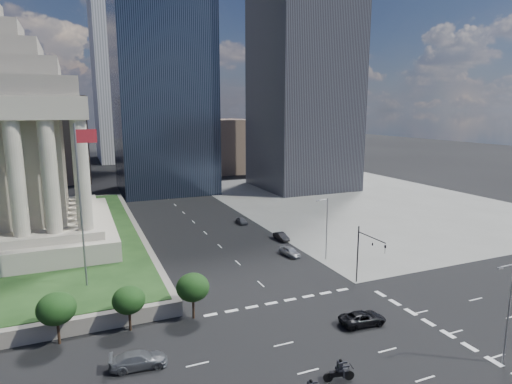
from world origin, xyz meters
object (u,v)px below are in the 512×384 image
suv_grey (139,360)px  parked_sedan_near (290,251)px  flagpole (81,197)px  pickup_truck (363,318)px  street_lamp_south (508,308)px  parked_sedan_mid (281,237)px  traffic_signal_ne (366,249)px  parked_sedan_far (242,220)px  street_lamp_north (326,225)px  motorcycle_trail (339,370)px

suv_grey → parked_sedan_near: 34.95m
flagpole → pickup_truck: 35.69m
street_lamp_south → parked_sedan_mid: size_ratio=2.44×
street_lamp_south → pickup_truck: (-7.41, 11.28, -4.93)m
flagpole → parked_sedan_near: (30.83, 4.75, -12.37)m
traffic_signal_ne → street_lamp_south: size_ratio=0.80×
suv_grey → parked_sedan_far: size_ratio=1.34×
street_lamp_north → suv_grey: (-31.43, -18.33, -4.90)m
street_lamp_south → parked_sedan_far: (-4.33, 56.73, -5.00)m
street_lamp_north → pickup_truck: (-7.41, -19.72, -4.93)m
parked_sedan_far → motorcycle_trail: size_ratio=1.36×
suv_grey → street_lamp_south: bearing=-105.8°
street_lamp_south → pickup_truck: 14.37m
traffic_signal_ne → parked_sedan_mid: size_ratio=1.95×
traffic_signal_ne → pickup_truck: (-6.59, -8.42, -4.52)m
suv_grey → parked_sedan_mid: bearing=-38.1°
suv_grey → pickup_truck: bearing=-87.1°
parked_sedan_far → motorcycle_trail: motorcycle_trail is taller
parked_sedan_far → motorcycle_trail: (-11.23, -52.98, 0.40)m
street_lamp_south → parked_sedan_mid: bearing=92.4°
traffic_signal_ne → pickup_truck: 11.60m
motorcycle_trail → parked_sedan_near: bearing=83.4°
street_lamp_north → parked_sedan_mid: size_ratio=2.44×
traffic_signal_ne → street_lamp_north: street_lamp_north is taller
parked_sedan_near → parked_sedan_mid: bearing=65.7°
street_lamp_south → parked_sedan_far: 57.11m
suv_grey → parked_sedan_mid: (29.60, 30.34, -0.08)m
flagpole → traffic_signal_ne: size_ratio=2.50×
street_lamp_north → parked_sedan_near: size_ratio=2.30×
traffic_signal_ne → street_lamp_north: 11.34m
parked_sedan_near → pickup_truck: bearing=-104.9°
pickup_truck → flagpole: bearing=60.5°
traffic_signal_ne → suv_grey: (-30.60, -7.02, -4.49)m
street_lamp_north → parked_sedan_far: street_lamp_north is taller
street_lamp_south → suv_grey: (-31.43, 12.67, -4.90)m
pickup_truck → parked_sedan_far: 45.55m
parked_sedan_near → street_lamp_south: bearing=-90.4°
parked_sedan_mid → street_lamp_north: bearing=-83.6°
street_lamp_south → suv_grey: size_ratio=1.91×
street_lamp_north → parked_sedan_far: size_ratio=2.57×
parked_sedan_mid → motorcycle_trail: bearing=-111.5°
street_lamp_north → parked_sedan_near: 7.55m
street_lamp_south → suv_grey: 34.24m
flagpole → suv_grey: bearing=-77.9°
traffic_signal_ne → parked_sedan_near: traffic_signal_ne is taller
flagpole → suv_grey: (3.73, -17.33, -12.36)m
parked_sedan_mid → street_lamp_south: bearing=-89.8°
street_lamp_north → motorcycle_trail: 31.72m
traffic_signal_ne → motorcycle_trail: bearing=-132.7°
street_lamp_north → parked_sedan_far: (-4.33, 25.73, -5.00)m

